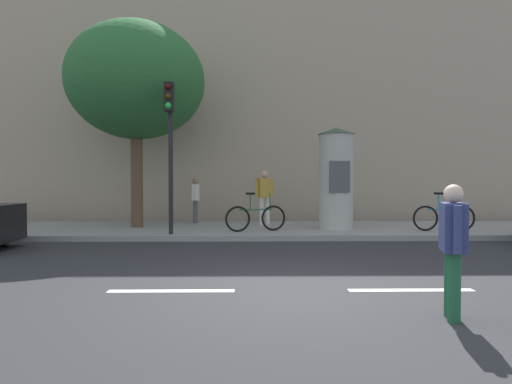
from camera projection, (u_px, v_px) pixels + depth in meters
ground_plane at (292, 291)px, 6.16m from camera, size 80.00×80.00×0.00m
sidewalk_curb at (269, 230)px, 13.16m from camera, size 36.00×4.00×0.15m
lane_markings at (292, 290)px, 6.16m from camera, size 25.80×0.16×0.01m
building_backdrop at (264, 102)px, 18.03m from camera, size 36.00×5.00×9.68m
traffic_light at (170, 132)px, 11.29m from camera, size 0.24×0.45×3.96m
poster_column at (336, 178)px, 12.77m from camera, size 1.09×1.09×2.99m
street_tree at (136, 82)px, 13.13m from camera, size 4.14×4.14×6.21m
pedestrian_near_pole at (453, 241)px, 4.88m from camera, size 0.35×0.61×1.53m
pedestrian_in_light_jacket at (265, 193)px, 13.94m from camera, size 0.58×0.39×1.74m
pedestrian_with_bag at (195, 197)px, 14.47m from camera, size 0.32×0.59×1.51m
bicycle_leaning at (256, 217)px, 12.11m from camera, size 1.71×0.57×1.09m
bicycle_upright at (444, 217)px, 12.19m from camera, size 1.77×0.10×1.09m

